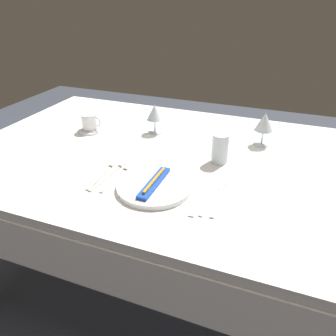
% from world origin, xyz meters
% --- Properties ---
extents(ground_plane, '(6.00, 6.00, 0.00)m').
position_xyz_m(ground_plane, '(0.00, 0.00, 0.00)').
color(ground_plane, '#383D47').
extents(dining_table, '(1.80, 1.11, 0.74)m').
position_xyz_m(dining_table, '(0.00, 0.00, 0.66)').
color(dining_table, white).
rests_on(dining_table, ground).
extents(dinner_plate, '(0.26, 0.26, 0.02)m').
position_xyz_m(dinner_plate, '(0.00, -0.27, 0.75)').
color(dinner_plate, white).
rests_on(dinner_plate, dining_table).
extents(toothbrush_package, '(0.04, 0.21, 0.02)m').
position_xyz_m(toothbrush_package, '(0.00, -0.27, 0.77)').
color(toothbrush_package, blue).
rests_on(toothbrush_package, dinner_plate).
extents(fork_outer, '(0.02, 0.20, 0.00)m').
position_xyz_m(fork_outer, '(-0.15, -0.24, 0.74)').
color(fork_outer, beige).
rests_on(fork_outer, dining_table).
extents(fork_inner, '(0.03, 0.23, 0.00)m').
position_xyz_m(fork_inner, '(-0.19, -0.24, 0.74)').
color(fork_inner, beige).
rests_on(fork_inner, dining_table).
extents(fork_salad, '(0.03, 0.21, 0.00)m').
position_xyz_m(fork_salad, '(-0.21, -0.24, 0.74)').
color(fork_salad, beige).
rests_on(fork_salad, dining_table).
extents(dinner_knife, '(0.02, 0.24, 0.00)m').
position_xyz_m(dinner_knife, '(0.16, -0.26, 0.74)').
color(dinner_knife, beige).
rests_on(dinner_knife, dining_table).
extents(spoon_soup, '(0.03, 0.21, 0.01)m').
position_xyz_m(spoon_soup, '(0.20, -0.23, 0.74)').
color(spoon_soup, beige).
rests_on(spoon_soup, dining_table).
extents(spoon_dessert, '(0.03, 0.23, 0.01)m').
position_xyz_m(spoon_dessert, '(0.22, -0.21, 0.74)').
color(spoon_dessert, beige).
rests_on(spoon_dessert, dining_table).
extents(saucer_left, '(0.12, 0.12, 0.01)m').
position_xyz_m(saucer_left, '(-0.49, 0.10, 0.74)').
color(saucer_left, white).
rests_on(saucer_left, dining_table).
extents(coffee_cup_left, '(0.10, 0.07, 0.07)m').
position_xyz_m(coffee_cup_left, '(-0.48, 0.10, 0.79)').
color(coffee_cup_left, white).
rests_on(coffee_cup_left, saucer_left).
extents(wine_glass_centre, '(0.07, 0.07, 0.14)m').
position_xyz_m(wine_glass_centre, '(-0.19, 0.19, 0.83)').
color(wine_glass_centre, silver).
rests_on(wine_glass_centre, dining_table).
extents(wine_glass_left, '(0.08, 0.08, 0.15)m').
position_xyz_m(wine_glass_left, '(0.29, 0.23, 0.84)').
color(wine_glass_left, silver).
rests_on(wine_glass_left, dining_table).
extents(drink_tumbler, '(0.07, 0.07, 0.12)m').
position_xyz_m(drink_tumbler, '(0.16, 0.01, 0.79)').
color(drink_tumbler, silver).
rests_on(drink_tumbler, dining_table).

